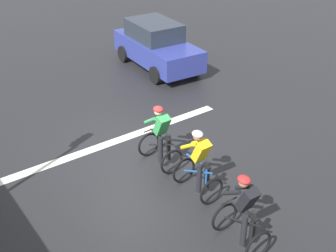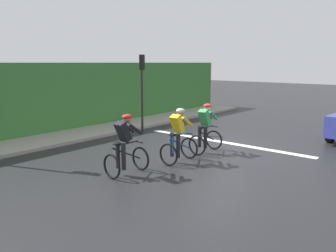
% 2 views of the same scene
% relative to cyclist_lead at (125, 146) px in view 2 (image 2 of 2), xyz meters
% --- Properties ---
extents(ground_plane, '(80.00, 80.00, 0.00)m').
position_rel_cyclist_lead_xyz_m(ground_plane, '(-0.02, -4.40, -0.80)').
color(ground_plane, black).
extents(sidewalk_kerb, '(2.80, 22.64, 0.12)m').
position_rel_cyclist_lead_xyz_m(sidewalk_kerb, '(5.53, -2.40, -0.74)').
color(sidewalk_kerb, gray).
rests_on(sidewalk_kerb, ground).
extents(stone_wall_low, '(0.44, 22.64, 0.44)m').
position_rel_cyclist_lead_xyz_m(stone_wall_low, '(6.43, -2.40, -0.58)').
color(stone_wall_low, tan).
rests_on(stone_wall_low, ground).
extents(hedge_wall, '(1.10, 22.64, 3.00)m').
position_rel_cyclist_lead_xyz_m(hedge_wall, '(6.73, -2.40, 0.71)').
color(hedge_wall, '#387533').
rests_on(hedge_wall, ground).
extents(road_marking_stop_line, '(7.00, 0.30, 0.01)m').
position_rel_cyclist_lead_xyz_m(road_marking_stop_line, '(-0.02, -5.03, -0.79)').
color(road_marking_stop_line, silver).
rests_on(road_marking_stop_line, ground).
extents(cyclist_lead, '(0.72, 1.11, 1.66)m').
position_rel_cyclist_lead_xyz_m(cyclist_lead, '(0.00, 0.00, 0.00)').
color(cyclist_lead, black).
rests_on(cyclist_lead, ground).
extents(cyclist_second, '(0.69, 1.08, 1.66)m').
position_rel_cyclist_lead_xyz_m(cyclist_second, '(-0.37, -1.84, 0.00)').
color(cyclist_second, black).
rests_on(cyclist_second, ground).
extents(cyclist_mid, '(0.68, 1.08, 1.66)m').
position_rel_cyclist_lead_xyz_m(cyclist_mid, '(-0.35, -3.33, 0.00)').
color(cyclist_mid, black).
rests_on(cyclist_mid, ground).
extents(traffic_light_near_crossing, '(0.27, 0.29, 3.34)m').
position_rel_cyclist_lead_xyz_m(traffic_light_near_crossing, '(3.71, -4.47, 1.43)').
color(traffic_light_near_crossing, black).
rests_on(traffic_light_near_crossing, ground).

